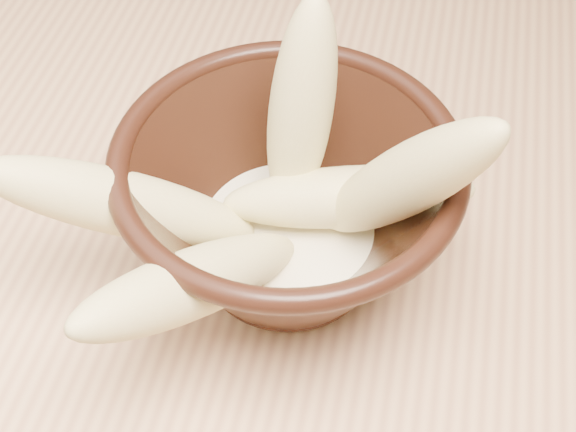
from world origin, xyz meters
name	(u,v)px	position (x,y,z in m)	size (l,w,h in m)	color
table	(166,234)	(0.00, 0.00, 0.67)	(1.20, 0.80, 0.75)	#E2B17C
bowl	(288,206)	(0.13, -0.07, 0.82)	(0.23, 0.23, 0.13)	black
milk_puddle	(288,234)	(0.13, -0.07, 0.79)	(0.13, 0.13, 0.02)	#F0E7C1
banana_upright	(301,111)	(0.13, -0.03, 0.88)	(0.04, 0.04, 0.16)	#D4C37D
banana_left	(127,204)	(0.03, -0.11, 0.85)	(0.04, 0.04, 0.19)	#D4C37D
banana_right	(403,182)	(0.20, -0.08, 0.88)	(0.04, 0.04, 0.19)	#D4C37D
banana_across	(348,197)	(0.17, -0.06, 0.83)	(0.04, 0.04, 0.17)	#D4C37D
banana_front	(195,282)	(0.09, -0.16, 0.84)	(0.04, 0.04, 0.19)	#D4C37D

